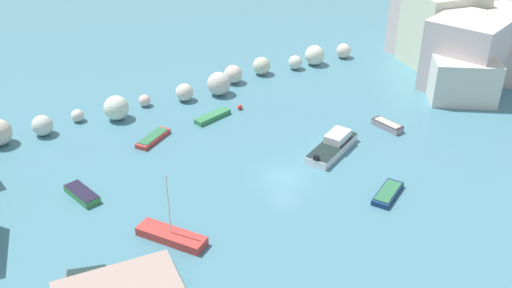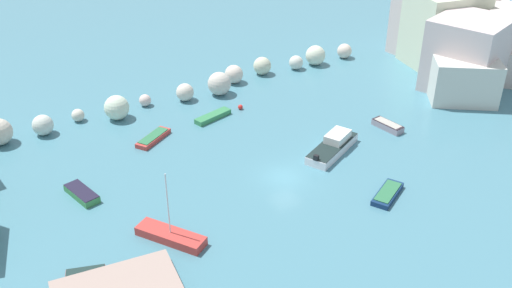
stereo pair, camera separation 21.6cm
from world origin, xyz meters
name	(u,v)px [view 2 (the right image)]	position (x,y,z in m)	size (l,w,h in m)	color
cove_water	(285,177)	(0.00, 0.00, 0.00)	(160.00, 160.00, 0.00)	teal
cliff_headland_right	(469,38)	(34.20, 9.34, 3.81)	(23.96, 21.31, 9.33)	silver
rock_breakwater	(192,87)	(0.57, 19.67, 1.18)	(45.82, 4.91, 2.69)	beige
channel_buoy	(240,107)	(3.55, 13.92, 0.27)	(0.55, 0.55, 0.55)	red
moored_boat_0	(82,194)	(-16.37, 6.59, 0.32)	(2.14, 3.96, 0.64)	#3B8548
moored_boat_1	(171,236)	(-12.36, -2.63, 0.38)	(4.27, 5.60, 5.96)	#C43934
moored_boat_2	(333,146)	(6.48, 1.34, 0.61)	(7.17, 4.86, 1.62)	silver
moored_boat_3	(388,194)	(5.67, -7.04, 0.26)	(4.31, 3.17, 0.53)	navy
moored_boat_4	(213,116)	(-0.08, 13.52, 0.27)	(4.47, 2.14, 0.54)	#35844F
moored_boat_5	(153,138)	(-7.34, 12.52, 0.26)	(4.33, 3.36, 0.54)	#BE3D38
moored_boat_6	(388,125)	(14.15, 2.01, 0.36)	(1.57, 3.49, 0.70)	gray
moored_boat_7	(86,276)	(-19.19, -3.41, 0.30)	(2.94, 2.07, 0.60)	red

